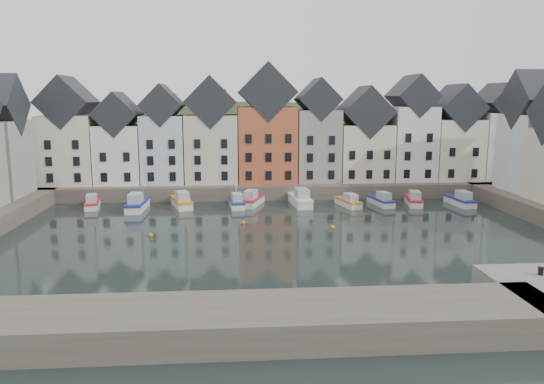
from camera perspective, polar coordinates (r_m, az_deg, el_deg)
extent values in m
plane|color=black|center=(54.85, 1.31, -5.33)|extent=(260.00, 260.00, 0.00)
cube|color=#4F453D|center=(83.90, -0.71, 0.76)|extent=(90.00, 16.00, 2.00)
cube|color=#4F453D|center=(33.82, -12.39, -13.80)|extent=(50.00, 6.00, 2.00)
ellipsoid|color=#25371B|center=(113.52, -1.54, -6.61)|extent=(153.60, 70.40, 64.00)
sphere|color=#1F3115|center=(104.09, -9.20, 6.71)|extent=(5.77, 5.77, 5.77)
sphere|color=#1F3115|center=(117.49, 10.57, 6.75)|extent=(5.27, 5.27, 5.27)
sphere|color=#1F3115|center=(113.28, 14.84, 6.35)|extent=(5.07, 5.07, 5.07)
sphere|color=#1F3115|center=(109.78, 5.93, 6.49)|extent=(5.01, 5.01, 5.01)
sphere|color=#1F3115|center=(114.21, -20.93, 5.39)|extent=(3.94, 3.94, 3.94)
sphere|color=#1F3115|center=(117.95, 12.27, 6.67)|extent=(5.21, 5.21, 5.21)
sphere|color=#1F3115|center=(111.68, -0.64, 6.86)|extent=(5.45, 5.45, 5.45)
sphere|color=#1F3115|center=(109.99, 18.79, 5.69)|extent=(4.49, 4.49, 4.49)
cube|color=beige|center=(84.43, -20.85, 4.29)|extent=(7.67, 8.00, 10.07)
cube|color=black|center=(84.10, -21.15, 8.99)|extent=(7.67, 8.16, 7.67)
cube|color=white|center=(82.74, -15.98, 3.95)|extent=(6.56, 8.00, 8.61)
cube|color=black|center=(82.36, -16.18, 8.05)|extent=(6.56, 8.16, 6.56)
cube|color=silver|center=(81.61, -11.50, 4.55)|extent=(6.20, 8.00, 10.02)
cube|color=black|center=(81.26, -11.66, 9.15)|extent=(6.20, 8.16, 6.20)
cube|color=beige|center=(81.03, -6.49, 4.67)|extent=(7.70, 8.00, 10.08)
cube|color=black|center=(80.68, -6.59, 9.59)|extent=(7.70, 8.16, 7.70)
cube|color=#BF5A36|center=(81.10, -0.58, 5.17)|extent=(8.69, 8.00, 11.28)
cube|color=black|center=(80.81, -0.59, 10.68)|extent=(8.69, 8.16, 8.69)
cube|color=gray|center=(81.99, 4.82, 5.01)|extent=(6.43, 8.00, 10.78)
cube|color=black|center=(81.68, 4.90, 9.90)|extent=(6.43, 8.16, 6.43)
cube|color=beige|center=(83.56, 9.77, 4.23)|extent=(7.88, 8.00, 8.56)
cube|color=black|center=(83.18, 9.90, 8.50)|extent=(7.88, 8.16, 7.88)
cube|color=white|center=(85.53, 14.59, 5.10)|extent=(6.50, 8.00, 11.27)
cube|color=black|center=(85.25, 14.81, 9.95)|extent=(6.50, 8.16, 6.50)
cube|color=beige|center=(88.13, 18.90, 4.38)|extent=(7.23, 8.00, 9.32)
cube|color=black|center=(87.79, 19.14, 8.57)|extent=(7.23, 8.16, 7.23)
cube|color=white|center=(91.01, 22.89, 4.61)|extent=(6.18, 8.00, 10.32)
cube|color=black|center=(90.71, 23.19, 8.81)|extent=(6.18, 8.16, 6.18)
cube|color=silver|center=(80.64, 26.50, 3.77)|extent=(7.47, 8.00, 10.38)
cube|color=black|center=(80.31, 26.90, 8.85)|extent=(7.62, 8.00, 8.00)
sphere|color=orange|center=(62.33, -3.09, -3.32)|extent=(0.50, 0.50, 0.50)
sphere|color=orange|center=(60.46, 6.52, -3.79)|extent=(0.50, 0.50, 0.50)
sphere|color=orange|center=(58.12, -12.91, -4.55)|extent=(0.50, 0.50, 0.50)
cube|color=silver|center=(75.39, -18.74, -1.37)|extent=(2.48, 5.63, 1.00)
cube|color=red|center=(75.29, -18.76, -0.96)|extent=(2.58, 5.76, 0.23)
cube|color=#A7ACB0|center=(74.40, -18.84, -0.66)|extent=(1.60, 2.35, 1.09)
cube|color=silver|center=(72.27, -14.26, -1.56)|extent=(2.23, 6.73, 1.22)
cube|color=navy|center=(72.14, -14.28, -1.04)|extent=(2.34, 6.86, 0.28)
cube|color=#A7ACB0|center=(71.06, -14.47, -0.67)|extent=(1.65, 2.72, 1.33)
cube|color=silver|center=(72.98, -9.70, -1.29)|extent=(3.53, 6.60, 1.16)
cube|color=orange|center=(72.86, -9.72, -0.81)|extent=(3.67, 6.75, 0.26)
cube|color=#A7ACB0|center=(71.83, -9.59, -0.45)|extent=(2.10, 2.83, 1.26)
cube|color=silver|center=(72.10, -3.84, -1.34)|extent=(2.12, 5.73, 1.03)
cube|color=navy|center=(71.99, -3.85, -0.91)|extent=(2.22, 5.85, 0.23)
cube|color=#A7ACB0|center=(71.06, -3.79, -0.59)|extent=(1.48, 2.34, 1.12)
cylinder|color=silver|center=(71.80, -3.93, 2.89)|extent=(0.13, 0.13, 10.30)
cube|color=silver|center=(73.29, -2.10, -1.12)|extent=(3.64, 6.36, 1.12)
cube|color=red|center=(73.17, -2.11, -0.65)|extent=(3.78, 6.51, 0.25)
cube|color=#A7ACB0|center=(72.20, -2.31, -0.31)|extent=(2.11, 2.76, 1.22)
cube|color=silver|center=(73.20, 3.04, -1.10)|extent=(2.63, 7.04, 1.26)
cube|color=silver|center=(73.07, 3.04, -0.57)|extent=(2.76, 7.19, 0.29)
cube|color=#A7ACB0|center=(71.96, 3.22, -0.18)|extent=(1.83, 2.88, 1.38)
cube|color=silver|center=(73.04, 8.19, -1.29)|extent=(2.86, 5.55, 0.98)
cube|color=orange|center=(72.94, 8.20, -0.88)|extent=(2.97, 5.67, 0.22)
cube|color=#A7ACB0|center=(72.14, 8.49, -0.58)|extent=(1.73, 2.37, 1.06)
cube|color=silver|center=(74.63, 11.61, -1.14)|extent=(2.64, 5.72, 1.01)
cube|color=navy|center=(74.53, 11.63, -0.73)|extent=(2.75, 5.85, 0.23)
cube|color=#A7ACB0|center=(73.71, 11.93, -0.42)|extent=(1.67, 2.40, 1.10)
cube|color=silver|center=(75.98, 14.97, -1.07)|extent=(2.73, 5.95, 1.05)
cube|color=red|center=(75.87, 14.99, -0.65)|extent=(2.84, 6.08, 0.24)
cube|color=#A7ACB0|center=(74.94, 15.11, -0.34)|extent=(1.73, 2.50, 1.15)
cube|color=silver|center=(77.54, 19.54, -1.09)|extent=(2.32, 6.03, 1.08)
cube|color=navy|center=(77.44, 19.56, -0.66)|extent=(2.43, 6.16, 0.25)
cube|color=#A7ACB0|center=(76.58, 19.91, -0.35)|extent=(1.59, 2.48, 1.18)
cylinder|color=black|center=(43.12, 26.94, -7.64)|extent=(0.36, 0.36, 0.50)
cylinder|color=black|center=(43.05, 26.97, -7.30)|extent=(0.48, 0.48, 0.08)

